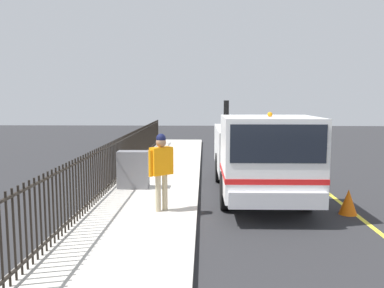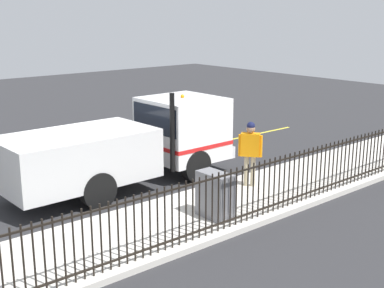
% 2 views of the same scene
% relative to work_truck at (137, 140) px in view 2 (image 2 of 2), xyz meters
% --- Properties ---
extents(ground_plane, '(53.96, 53.96, 0.00)m').
position_rel_work_truck_xyz_m(ground_plane, '(0.08, -1.62, -1.30)').
color(ground_plane, '#2B2B2D').
rests_on(ground_plane, ground).
extents(sidewalk_slab, '(2.81, 24.53, 0.14)m').
position_rel_work_truck_xyz_m(sidewalk_slab, '(3.09, -1.62, -1.23)').
color(sidewalk_slab, beige).
rests_on(sidewalk_slab, ground).
extents(lane_marking, '(0.12, 22.08, 0.01)m').
position_rel_work_truck_xyz_m(lane_marking, '(-2.12, -1.62, -1.29)').
color(lane_marking, yellow).
rests_on(lane_marking, ground).
extents(work_truck, '(2.31, 6.92, 2.72)m').
position_rel_work_truck_xyz_m(work_truck, '(0.00, 0.00, 0.00)').
color(work_truck, white).
rests_on(work_truck, ground).
extents(worker_standing, '(0.55, 0.50, 1.83)m').
position_rel_work_truck_xyz_m(worker_standing, '(2.53, 2.03, -0.04)').
color(worker_standing, orange).
rests_on(worker_standing, sidewalk_slab).
extents(iron_fence, '(0.04, 20.89, 1.37)m').
position_rel_work_truck_xyz_m(iron_fence, '(4.26, -1.62, -0.47)').
color(iron_fence, black).
rests_on(iron_fence, sidewalk_slab).
extents(utility_cabinet, '(0.90, 0.46, 1.10)m').
position_rel_work_truck_xyz_m(utility_cabinet, '(3.61, -0.29, -0.61)').
color(utility_cabinet, slate).
rests_on(utility_cabinet, sidewalk_slab).
extents(traffic_cone, '(0.43, 0.43, 0.61)m').
position_rel_work_truck_xyz_m(traffic_cone, '(-1.93, 1.73, -0.99)').
color(traffic_cone, orange).
rests_on(traffic_cone, ground).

